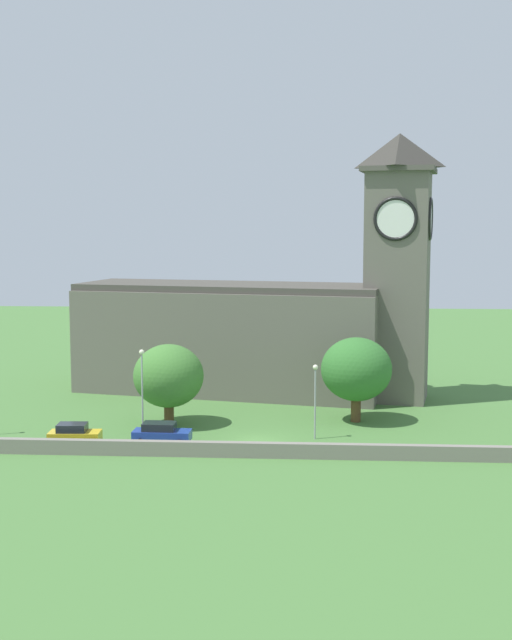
{
  "coord_description": "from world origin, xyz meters",
  "views": [
    {
      "loc": [
        4.13,
        -67.27,
        17.82
      ],
      "look_at": [
        -0.58,
        7.86,
        9.33
      ],
      "focal_mm": 46.19,
      "sensor_mm": 36.0,
      "label": 1
    }
  ],
  "objects_px": {
    "streetlamp_west_mid": "(142,379)",
    "streetlamp_central": "(315,389)",
    "car_yellow": "(74,434)",
    "tree_by_tower": "(356,370)",
    "church": "(263,324)",
    "car_blue": "(161,433)",
    "tree_riverside_east": "(169,376)"
  },
  "relations": [
    {
      "from": "streetlamp_west_mid",
      "to": "streetlamp_central",
      "type": "relative_size",
      "value": 1.18
    },
    {
      "from": "streetlamp_central",
      "to": "streetlamp_west_mid",
      "type": "bearing_deg",
      "value": -179.57
    },
    {
      "from": "car_yellow",
      "to": "tree_by_tower",
      "type": "distance_m",
      "value": 25.83
    },
    {
      "from": "church",
      "to": "streetlamp_central",
      "type": "height_order",
      "value": "church"
    },
    {
      "from": "car_blue",
      "to": "tree_by_tower",
      "type": "distance_m",
      "value": 19.17
    },
    {
      "from": "church",
      "to": "car_blue",
      "type": "bearing_deg",
      "value": -108.14
    },
    {
      "from": "streetlamp_west_mid",
      "to": "tree_by_tower",
      "type": "height_order",
      "value": "tree_by_tower"
    },
    {
      "from": "tree_by_tower",
      "to": "streetlamp_central",
      "type": "bearing_deg",
      "value": -120.34
    },
    {
      "from": "car_yellow",
      "to": "car_blue",
      "type": "distance_m",
      "value": 7.13
    },
    {
      "from": "church",
      "to": "tree_riverside_east",
      "type": "height_order",
      "value": "church"
    },
    {
      "from": "car_blue",
      "to": "church",
      "type": "bearing_deg",
      "value": 71.86
    },
    {
      "from": "car_yellow",
      "to": "tree_by_tower",
      "type": "height_order",
      "value": "tree_by_tower"
    },
    {
      "from": "streetlamp_west_mid",
      "to": "car_yellow",
      "type": "bearing_deg",
      "value": -148.33
    },
    {
      "from": "church",
      "to": "tree_riverside_east",
      "type": "relative_size",
      "value": 5.27
    },
    {
      "from": "church",
      "to": "tree_riverside_east",
      "type": "xyz_separation_m",
      "value": [
        -7.66,
        -15.47,
        -2.98
      ]
    },
    {
      "from": "car_yellow",
      "to": "streetlamp_central",
      "type": "relative_size",
      "value": 0.67
    },
    {
      "from": "streetlamp_central",
      "to": "car_blue",
      "type": "bearing_deg",
      "value": -169.37
    },
    {
      "from": "car_yellow",
      "to": "streetlamp_central",
      "type": "distance_m",
      "value": 20.31
    },
    {
      "from": "streetlamp_central",
      "to": "tree_riverside_east",
      "type": "relative_size",
      "value": 0.86
    },
    {
      "from": "car_blue",
      "to": "streetlamp_west_mid",
      "type": "height_order",
      "value": "streetlamp_west_mid"
    },
    {
      "from": "church",
      "to": "tree_riverside_east",
      "type": "distance_m",
      "value": 17.52
    },
    {
      "from": "church",
      "to": "car_yellow",
      "type": "distance_m",
      "value": 27.72
    },
    {
      "from": "church",
      "to": "tree_by_tower",
      "type": "bearing_deg",
      "value": -54.55
    },
    {
      "from": "church",
      "to": "car_yellow",
      "type": "xyz_separation_m",
      "value": [
        -14.27,
        -22.84,
        -6.58
      ]
    },
    {
      "from": "streetlamp_central",
      "to": "church",
      "type": "bearing_deg",
      "value": 105.65
    },
    {
      "from": "church",
      "to": "streetlamp_central",
      "type": "xyz_separation_m",
      "value": [
        5.49,
        -19.6,
        -3.17
      ]
    },
    {
      "from": "church",
      "to": "streetlamp_west_mid",
      "type": "distance_m",
      "value": 21.89
    },
    {
      "from": "car_yellow",
      "to": "streetlamp_west_mid",
      "type": "xyz_separation_m",
      "value": [
        5.07,
        3.13,
        4.07
      ]
    },
    {
      "from": "church",
      "to": "car_blue",
      "type": "xyz_separation_m",
      "value": [
        -7.2,
        -21.98,
        -6.58
      ]
    },
    {
      "from": "car_blue",
      "to": "tree_by_tower",
      "type": "xyz_separation_m",
      "value": [
        16.51,
        8.91,
        3.96
      ]
    },
    {
      "from": "streetlamp_central",
      "to": "tree_riverside_east",
      "type": "bearing_deg",
      "value": 162.58
    },
    {
      "from": "tree_riverside_east",
      "to": "church",
      "type": "bearing_deg",
      "value": 63.67
    }
  ]
}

